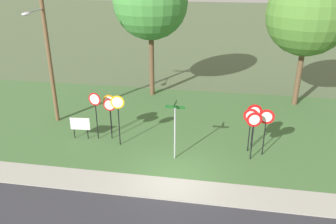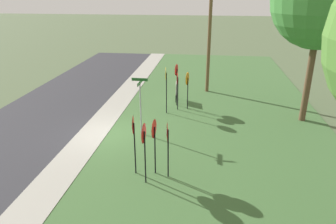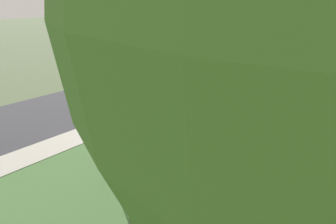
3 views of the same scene
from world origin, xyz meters
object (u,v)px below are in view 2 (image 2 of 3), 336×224
(yield_sign_far_left, at_px, (167,136))
(yield_sign_far_right, at_px, (133,131))
(stop_sign_near_left, at_px, (187,83))
(street_name_post, at_px, (140,102))
(yield_sign_near_right, at_px, (154,134))
(stop_sign_far_center, at_px, (177,83))
(notice_board, at_px, (176,89))
(utility_pole, at_px, (208,22))
(stop_sign_far_left, at_px, (166,80))
(yield_sign_near_left, at_px, (144,139))
(stop_sign_near_right, at_px, (177,76))

(yield_sign_far_left, distance_m, yield_sign_far_right, 1.38)
(stop_sign_near_left, relative_size, street_name_post, 0.79)
(yield_sign_near_right, relative_size, yield_sign_far_left, 0.99)
(stop_sign_far_center, bearing_deg, notice_board, -173.87)
(stop_sign_near_left, relative_size, utility_pole, 0.25)
(stop_sign_near_left, relative_size, yield_sign_far_right, 0.93)
(stop_sign_far_left, bearing_deg, yield_sign_near_left, -6.29)
(street_name_post, bearing_deg, yield_sign_far_right, 9.49)
(stop_sign_far_center, distance_m, yield_sign_far_left, 7.68)
(stop_sign_far_center, distance_m, utility_pole, 5.56)
(yield_sign_near_left, distance_m, yield_sign_far_left, 0.98)
(yield_sign_far_right, distance_m, notice_board, 9.36)
(stop_sign_near_right, relative_size, yield_sign_near_left, 1.08)
(yield_sign_near_right, relative_size, notice_board, 1.93)
(yield_sign_far_left, bearing_deg, yield_sign_far_right, -99.80)
(yield_sign_far_left, xyz_separation_m, utility_pole, (-11.81, 1.30, 3.22))
(street_name_post, xyz_separation_m, notice_board, (-5.50, 1.25, -0.97))
(yield_sign_near_left, distance_m, utility_pole, 12.90)
(stop_sign_near_right, distance_m, yield_sign_near_right, 8.24)
(yield_sign_near_right, xyz_separation_m, yield_sign_far_right, (0.10, -0.81, 0.13))
(stop_sign_near_right, xyz_separation_m, stop_sign_far_center, (0.76, 0.14, -0.27))
(yield_sign_far_left, bearing_deg, stop_sign_far_center, 177.21)
(stop_sign_far_left, height_order, yield_sign_far_left, stop_sign_far_left)
(stop_sign_near_left, bearing_deg, yield_sign_far_right, -1.28)
(stop_sign_far_left, bearing_deg, stop_sign_near_left, 117.83)
(stop_sign_near_right, height_order, yield_sign_far_right, stop_sign_near_right)
(yield_sign_far_right, bearing_deg, stop_sign_near_right, 164.65)
(stop_sign_far_center, distance_m, notice_board, 1.93)
(stop_sign_far_center, height_order, street_name_post, street_name_post)
(stop_sign_far_left, distance_m, notice_board, 2.70)
(stop_sign_near_left, relative_size, stop_sign_near_right, 0.87)
(stop_sign_far_left, relative_size, notice_board, 2.29)
(stop_sign_far_center, xyz_separation_m, yield_sign_near_right, (7.47, -0.18, 0.08))
(stop_sign_near_right, height_order, yield_sign_near_right, stop_sign_near_right)
(street_name_post, distance_m, notice_board, 5.73)
(stop_sign_far_center, xyz_separation_m, utility_pole, (-4.13, 1.68, 3.32))
(street_name_post, height_order, utility_pole, utility_pole)
(utility_pole, bearing_deg, stop_sign_far_left, -25.69)
(stop_sign_near_right, relative_size, yield_sign_near_right, 1.14)
(yield_sign_near_left, relative_size, notice_board, 2.03)
(stop_sign_far_center, bearing_deg, yield_sign_near_left, -5.70)
(stop_sign_far_center, bearing_deg, yield_sign_far_left, 0.24)
(yield_sign_near_left, bearing_deg, yield_sign_near_right, 161.92)
(stop_sign_near_left, height_order, yield_sign_near_left, yield_sign_near_left)
(stop_sign_far_left, xyz_separation_m, stop_sign_far_center, (-0.67, 0.63, -0.36))
(yield_sign_far_left, relative_size, utility_pole, 0.26)
(stop_sign_near_right, bearing_deg, stop_sign_far_left, -9.62)
(yield_sign_near_left, bearing_deg, stop_sign_near_left, 174.85)
(notice_board, bearing_deg, stop_sign_far_center, 4.21)
(stop_sign_near_right, bearing_deg, yield_sign_far_right, 3.38)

